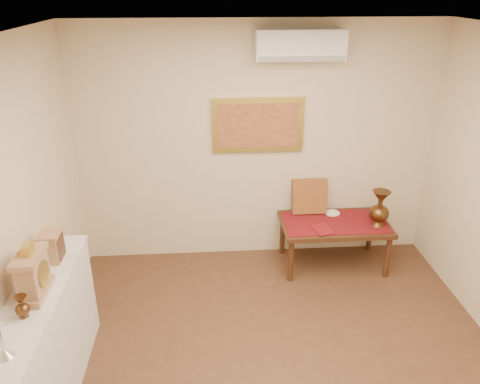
{
  "coord_description": "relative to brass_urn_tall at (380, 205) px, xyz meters",
  "views": [
    {
      "loc": [
        -0.56,
        -2.69,
        3.02
      ],
      "look_at": [
        -0.28,
        1.15,
        1.29
      ],
      "focal_mm": 35.0,
      "sensor_mm": 36.0,
      "label": 1
    }
  ],
  "objects": [
    {
      "name": "ceiling",
      "position": [
        -1.3,
        -1.78,
        1.89
      ],
      "size": [
        4.5,
        4.5,
        0.0
      ],
      "primitive_type": "plane",
      "rotation": [
        3.14,
        0.0,
        0.0
      ],
      "color": "silver",
      "rests_on": "ground"
    },
    {
      "name": "wall_back",
      "position": [
        -1.3,
        0.47,
        0.54
      ],
      "size": [
        4.0,
        0.02,
        2.7
      ],
      "primitive_type": "cube",
      "color": "beige",
      "rests_on": "ground"
    },
    {
      "name": "candlestick",
      "position": [
        -3.1,
        -2.23,
        0.29
      ],
      "size": [
        0.11,
        0.11,
        0.23
      ],
      "primitive_type": null,
      "color": "silver",
      "rests_on": "display_ledge"
    },
    {
      "name": "brass_urn_small",
      "position": [
        -3.12,
        -1.86,
        0.28
      ],
      "size": [
        0.1,
        0.1,
        0.21
      ],
      "primitive_type": null,
      "color": "brown",
      "rests_on": "display_ledge"
    },
    {
      "name": "table_cloth",
      "position": [
        -0.45,
        0.1,
        -0.25
      ],
      "size": [
        1.14,
        0.59,
        0.01
      ],
      "primitive_type": "cube",
      "color": "maroon",
      "rests_on": "low_table"
    },
    {
      "name": "brass_urn_tall",
      "position": [
        0.0,
        0.0,
        0.0
      ],
      "size": [
        0.22,
        0.22,
        0.49
      ],
      "primitive_type": null,
      "color": "brown",
      "rests_on": "table_cloth"
    },
    {
      "name": "plate",
      "position": [
        -0.43,
        0.31,
        -0.24
      ],
      "size": [
        0.17,
        0.17,
        0.01
      ],
      "primitive_type": "cylinder",
      "color": "white",
      "rests_on": "table_cloth"
    },
    {
      "name": "menu",
      "position": [
        -0.64,
        -0.07,
        -0.24
      ],
      "size": [
        0.24,
        0.29,
        0.01
      ],
      "primitive_type": "cube",
      "rotation": [
        0.0,
        0.0,
        0.24
      ],
      "color": "maroon",
      "rests_on": "table_cloth"
    },
    {
      "name": "cushion",
      "position": [
        -0.7,
        0.37,
        -0.05
      ],
      "size": [
        0.4,
        0.18,
        0.41
      ],
      "primitive_type": "cube",
      "rotation": [
        -0.21,
        0.0,
        0.0
      ],
      "color": "maroon",
      "rests_on": "table_cloth"
    },
    {
      "name": "display_ledge",
      "position": [
        -3.13,
        -1.78,
        -0.31
      ],
      "size": [
        0.37,
        2.02,
        0.98
      ],
      "color": "silver",
      "rests_on": "floor"
    },
    {
      "name": "mantel_clock",
      "position": [
        -3.11,
        -1.62,
        0.35
      ],
      "size": [
        0.17,
        0.36,
        0.41
      ],
      "color": "tan",
      "rests_on": "display_ledge"
    },
    {
      "name": "wooden_chest",
      "position": [
        -3.13,
        -1.15,
        0.3
      ],
      "size": [
        0.16,
        0.21,
        0.24
      ],
      "color": "tan",
      "rests_on": "display_ledge"
    },
    {
      "name": "low_table",
      "position": [
        -0.45,
        0.1,
        -0.32
      ],
      "size": [
        1.2,
        0.7,
        0.55
      ],
      "color": "#442514",
      "rests_on": "floor"
    },
    {
      "name": "painting",
      "position": [
        -1.3,
        0.45,
        0.79
      ],
      "size": [
        1.0,
        0.06,
        0.6
      ],
      "color": "gold",
      "rests_on": "wall_back"
    },
    {
      "name": "ac_unit",
      "position": [
        -0.9,
        0.34,
        1.64
      ],
      "size": [
        0.9,
        0.25,
        0.3
      ],
      "color": "white",
      "rests_on": "wall_back"
    }
  ]
}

